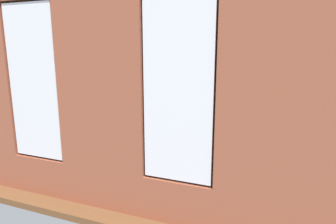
{
  "coord_description": "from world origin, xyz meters",
  "views": [
    {
      "loc": [
        -2.28,
        6.0,
        2.23
      ],
      "look_at": [
        -0.04,
        0.4,
        0.91
      ],
      "focal_mm": 32.0,
      "sensor_mm": 36.0,
      "label": 1
    }
  ],
  "objects_px": {
    "cup_ceramic": "(158,128)",
    "candle_jar": "(180,131)",
    "media_console": "(81,124)",
    "potted_plant_foreground_right": "(123,97)",
    "tv_flatscreen": "(80,101)",
    "potted_plant_beside_window_right": "(47,129)",
    "remote_black": "(178,131)",
    "potted_plant_corner_far_left": "(303,172)",
    "papasan_chair": "(168,109)",
    "potted_plant_corner_near_left": "(296,109)",
    "couch_left": "(288,158)",
    "coffee_table": "(178,133)",
    "couch_by_window": "(119,166)",
    "potted_plant_near_tv": "(70,126)"
  },
  "relations": [
    {
      "from": "cup_ceramic",
      "to": "candle_jar",
      "type": "height_order",
      "value": "cup_ceramic"
    },
    {
      "from": "media_console",
      "to": "potted_plant_foreground_right",
      "type": "bearing_deg",
      "value": -99.83
    },
    {
      "from": "tv_flatscreen",
      "to": "potted_plant_beside_window_right",
      "type": "distance_m",
      "value": 2.8
    },
    {
      "from": "remote_black",
      "to": "potted_plant_corner_far_left",
      "type": "bearing_deg",
      "value": 159.1
    },
    {
      "from": "remote_black",
      "to": "papasan_chair",
      "type": "distance_m",
      "value": 2.2
    },
    {
      "from": "papasan_chair",
      "to": "potted_plant_corner_far_left",
      "type": "xyz_separation_m",
      "value": [
        -3.42,
        4.05,
        0.25
      ]
    },
    {
      "from": "candle_jar",
      "to": "tv_flatscreen",
      "type": "height_order",
      "value": "tv_flatscreen"
    },
    {
      "from": "tv_flatscreen",
      "to": "potted_plant_corner_near_left",
      "type": "bearing_deg",
      "value": -161.47
    },
    {
      "from": "potted_plant_corner_near_left",
      "to": "papasan_chair",
      "type": "bearing_deg",
      "value": 3.58
    },
    {
      "from": "candle_jar",
      "to": "potted_plant_corner_far_left",
      "type": "height_order",
      "value": "potted_plant_corner_far_left"
    },
    {
      "from": "couch_left",
      "to": "tv_flatscreen",
      "type": "xyz_separation_m",
      "value": [
        5.15,
        -0.96,
        0.51
      ]
    },
    {
      "from": "tv_flatscreen",
      "to": "candle_jar",
      "type": "bearing_deg",
      "value": 170.35
    },
    {
      "from": "coffee_table",
      "to": "potted_plant_beside_window_right",
      "type": "xyz_separation_m",
      "value": [
        1.62,
        2.11,
        0.49
      ]
    },
    {
      "from": "couch_by_window",
      "to": "papasan_chair",
      "type": "height_order",
      "value": "couch_by_window"
    },
    {
      "from": "potted_plant_corner_far_left",
      "to": "potted_plant_corner_near_left",
      "type": "height_order",
      "value": "potted_plant_corner_far_left"
    },
    {
      "from": "candle_jar",
      "to": "media_console",
      "type": "relative_size",
      "value": 0.07
    },
    {
      "from": "candle_jar",
      "to": "potted_plant_corner_far_left",
      "type": "bearing_deg",
      "value": 139.5
    },
    {
      "from": "tv_flatscreen",
      "to": "potted_plant_foreground_right",
      "type": "xyz_separation_m",
      "value": [
        -0.3,
        -1.73,
        -0.13
      ]
    },
    {
      "from": "couch_left",
      "to": "papasan_chair",
      "type": "bearing_deg",
      "value": -127.37
    },
    {
      "from": "potted_plant_foreground_right",
      "to": "papasan_chair",
      "type": "bearing_deg",
      "value": 174.07
    },
    {
      "from": "couch_left",
      "to": "potted_plant_beside_window_right",
      "type": "xyz_separation_m",
      "value": [
        3.89,
        1.54,
        0.53
      ]
    },
    {
      "from": "potted_plant_beside_window_right",
      "to": "couch_by_window",
      "type": "bearing_deg",
      "value": -175.36
    },
    {
      "from": "couch_by_window",
      "to": "tv_flatscreen",
      "type": "height_order",
      "value": "tv_flatscreen"
    },
    {
      "from": "remote_black",
      "to": "coffee_table",
      "type": "bearing_deg",
      "value": -159.97
    },
    {
      "from": "coffee_table",
      "to": "potted_plant_corner_far_left",
      "type": "height_order",
      "value": "potted_plant_corner_far_left"
    },
    {
      "from": "coffee_table",
      "to": "potted_plant_foreground_right",
      "type": "height_order",
      "value": "potted_plant_foreground_right"
    },
    {
      "from": "couch_by_window",
      "to": "couch_left",
      "type": "relative_size",
      "value": 0.88
    },
    {
      "from": "couch_left",
      "to": "coffee_table",
      "type": "bearing_deg",
      "value": -103.83
    },
    {
      "from": "potted_plant_corner_far_left",
      "to": "potted_plant_corner_near_left",
      "type": "distance_m",
      "value": 4.27
    },
    {
      "from": "media_console",
      "to": "potted_plant_beside_window_right",
      "type": "bearing_deg",
      "value": 116.93
    },
    {
      "from": "cup_ceramic",
      "to": "couch_by_window",
      "type": "bearing_deg",
      "value": 93.91
    },
    {
      "from": "papasan_chair",
      "to": "potted_plant_beside_window_right",
      "type": "xyz_separation_m",
      "value": [
        0.62,
        4.06,
        0.4
      ]
    },
    {
      "from": "coffee_table",
      "to": "papasan_chair",
      "type": "xyz_separation_m",
      "value": [
        1.0,
        -1.95,
        0.08
      ]
    },
    {
      "from": "coffee_table",
      "to": "remote_black",
      "type": "height_order",
      "value": "remote_black"
    },
    {
      "from": "coffee_table",
      "to": "cup_ceramic",
      "type": "distance_m",
      "value": 0.44
    },
    {
      "from": "tv_flatscreen",
      "to": "cup_ceramic",
      "type": "bearing_deg",
      "value": 168.41
    },
    {
      "from": "coffee_table",
      "to": "media_console",
      "type": "bearing_deg",
      "value": -7.63
    },
    {
      "from": "couch_by_window",
      "to": "potted_plant_corner_far_left",
      "type": "relative_size",
      "value": 1.53
    },
    {
      "from": "papasan_chair",
      "to": "couch_by_window",
      "type": "bearing_deg",
      "value": 100.38
    },
    {
      "from": "tv_flatscreen",
      "to": "papasan_chair",
      "type": "height_order",
      "value": "tv_flatscreen"
    },
    {
      "from": "coffee_table",
      "to": "tv_flatscreen",
      "type": "height_order",
      "value": "tv_flatscreen"
    },
    {
      "from": "candle_jar",
      "to": "remote_black",
      "type": "distance_m",
      "value": 0.16
    },
    {
      "from": "couch_left",
      "to": "potted_plant_near_tv",
      "type": "distance_m",
      "value": 4.6
    },
    {
      "from": "candle_jar",
      "to": "potted_plant_near_tv",
      "type": "xyz_separation_m",
      "value": [
        2.43,
        0.57,
        0.01
      ]
    },
    {
      "from": "potted_plant_near_tv",
      "to": "potted_plant_beside_window_right",
      "type": "bearing_deg",
      "value": 116.7
    },
    {
      "from": "cup_ceramic",
      "to": "potted_plant_corner_near_left",
      "type": "height_order",
      "value": "potted_plant_corner_near_left"
    },
    {
      "from": "cup_ceramic",
      "to": "potted_plant_corner_far_left",
      "type": "bearing_deg",
      "value": 145.0
    },
    {
      "from": "couch_left",
      "to": "coffee_table",
      "type": "xyz_separation_m",
      "value": [
        2.27,
        -0.57,
        0.04
      ]
    },
    {
      "from": "papasan_chair",
      "to": "couch_left",
      "type": "bearing_deg",
      "value": 142.37
    },
    {
      "from": "papasan_chair",
      "to": "potted_plant_beside_window_right",
      "type": "bearing_deg",
      "value": 81.38
    }
  ]
}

